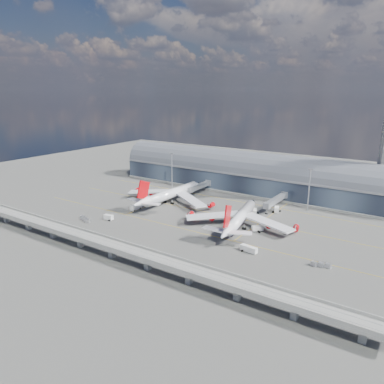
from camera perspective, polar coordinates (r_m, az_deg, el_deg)
The scene contains 19 objects.
ground at distance 205.23m, azimuth -1.05°, elevation -4.48°, with size 500.00×500.00×0.00m, color #474744.
taxi_lines at distance 222.72m, azimuth 2.20°, elevation -2.87°, with size 200.00×80.12×0.01m.
terminal at distance 267.27m, azimuth 8.54°, elevation 2.59°, with size 200.00×30.00×28.00m.
guideway at distance 164.40m, azimuth -12.19°, elevation -8.05°, with size 220.00×8.50×7.20m.
floodlight_mast_left at distance 272.76m, azimuth -3.09°, elevation 3.49°, with size 3.00×0.70×25.70m.
floodlight_mast_right at distance 228.66m, azimuth 17.40°, elevation 0.47°, with size 3.00×0.70×25.70m.
airliner_left at distance 236.88m, azimuth -3.39°, elevation -0.31°, with size 62.75×65.89×20.11m.
airliner_right at distance 196.07m, azimuth 7.30°, elevation -3.97°, with size 59.31×62.07×19.83m.
jet_bridge_left at distance 258.87m, azimuth 1.25°, elevation 0.94°, with size 4.40×28.00×7.25m.
jet_bridge_right at distance 232.71m, azimuth 12.79°, elevation -1.11°, with size 4.40×32.00×7.25m.
service_truck_0 at distance 226.17m, azimuth -8.59°, elevation -2.30°, with size 2.89×7.92×3.27m.
service_truck_1 at distance 211.68m, azimuth -12.61°, elevation -3.80°, with size 5.45×3.19×2.99m.
service_truck_2 at distance 169.11m, azimuth 8.65°, elevation -8.59°, with size 8.12×3.32×2.86m.
service_truck_3 at distance 193.89m, azimuth 9.96°, elevation -5.47°, with size 5.69×5.79×2.84m.
service_truck_4 at distance 224.96m, azimuth 12.78°, elevation -2.64°, with size 4.20×5.98×3.16m.
service_truck_5 at distance 219.33m, azimuth 9.51°, elevation -2.97°, with size 4.39×6.33×2.86m.
cargo_train_0 at distance 213.83m, azimuth -16.02°, elevation -4.01°, with size 10.49×4.91×1.75m.
cargo_train_1 at distance 179.83m, azimuth -11.59°, elevation -7.43°, with size 13.54×4.20×1.79m.
cargo_train_2 at distance 163.10m, azimuth 19.05°, elevation -10.45°, with size 8.30×3.50×1.82m.
Camera 1 is at (110.56, -158.26, 69.63)m, focal length 35.00 mm.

